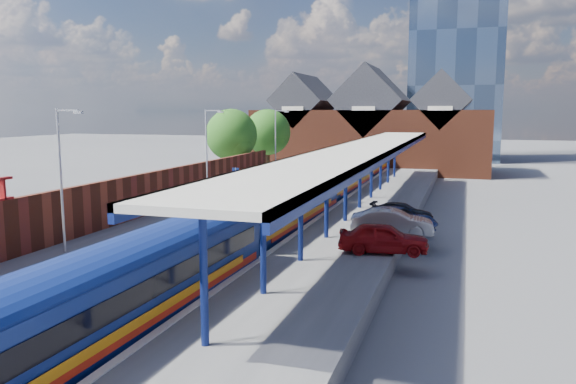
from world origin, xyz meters
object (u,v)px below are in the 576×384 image
Objects in this scene: parked_car_silver at (392,222)px; parked_car_blue at (398,218)px; lamp_post_b at (63,171)px; lamp_post_d at (277,140)px; parked_car_red at (383,238)px; parked_car_dark at (402,212)px; train at (317,188)px; platform_sign at (236,178)px; lamp_post_c at (208,150)px.

parked_car_blue is (0.12, 1.65, -0.09)m from parked_car_silver.
lamp_post_b is 1.49× the size of parked_car_blue.
lamp_post_d reaches higher than parked_car_blue.
parked_car_dark is at bearing -8.36° from parked_car_red.
lamp_post_d is at bearing 120.01° from train.
parked_car_blue is at bearing -49.28° from train.
parked_car_red is at bearing -158.21° from parked_car_blue.
parked_car_blue is (0.07, -2.76, 0.09)m from parked_car_dark.
parked_car_red is 1.12× the size of parked_car_dark.
platform_sign is 0.64× the size of parked_car_dark.
parked_car_dark is (-0.05, 8.48, -0.18)m from parked_car_red.
lamp_post_c is 16.25m from parked_car_blue.
platform_sign reaches higher than parked_car_dark.
lamp_post_d reaches higher than train.
lamp_post_b is at bearing 98.46° from parked_car_red.
lamp_post_b is at bearing 114.14° from parked_car_silver.
parked_car_red is at bearing -61.62° from lamp_post_d.
parked_car_red is at bearing -176.50° from parked_car_dark.
lamp_post_c is 18.99m from parked_car_red.
lamp_post_d is (0.00, 16.00, 0.00)m from lamp_post_c.
lamp_post_c is at bearing 57.16° from parked_car_silver.
train is at bearing -59.99° from lamp_post_d.
lamp_post_c is 1.00× the size of lamp_post_d.
train is 15.48m from parked_car_red.
lamp_post_d reaches higher than parked_car_red.
lamp_post_d is 24.27m from parked_car_dark.
lamp_post_c is 1.55× the size of parked_car_silver.
lamp_post_b and lamp_post_c have the same top height.
train is at bearing 62.70° from parked_car_blue.
lamp_post_c is 3.34m from platform_sign.
lamp_post_d reaches higher than parked_car_dark.
parked_car_red is 0.96× the size of parked_car_silver.
parked_car_silver is 1.16× the size of parked_car_dark.
parked_car_silver is at bearing -162.12° from parked_car_blue.
parked_car_silver reaches higher than parked_car_red.
parked_car_blue is at bearing -10.38° from parked_car_silver.
parked_car_dark is (13.40, -4.95, -1.13)m from platform_sign.
lamp_post_c is 16.00m from lamp_post_d.
parked_car_red is 4.07m from parked_car_silver.
train is 9.42× the size of lamp_post_d.
train is 11.94m from parked_car_silver.
parked_car_silver is 0.96× the size of parked_car_blue.
parked_car_red reaches higher than parked_car_dark.
lamp_post_d is at bearing 41.09° from parked_car_dark.
parked_car_dark is (0.05, 4.41, -0.18)m from parked_car_silver.
parked_car_blue is at bearing -175.40° from parked_car_dark.
parked_car_blue is at bearing 34.74° from lamp_post_b.
lamp_post_c is at bearing -90.00° from lamp_post_d.
lamp_post_c is at bearing 81.86° from parked_car_dark.
lamp_post_c reaches higher than parked_car_red.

